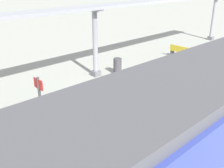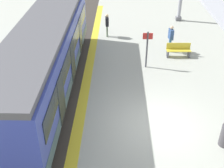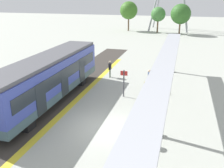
# 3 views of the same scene
# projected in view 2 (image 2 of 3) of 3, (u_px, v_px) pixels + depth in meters

# --- Properties ---
(ground_plane) EXTENTS (176.00, 176.00, 0.00)m
(ground_plane) POSITION_uv_depth(u_px,v_px,m) (156.00, 124.00, 12.78)
(ground_plane) COLOR #A7AB9F
(tactile_edge_strip) EXTENTS (0.49, 34.37, 0.01)m
(tactile_edge_strip) POSITION_uv_depth(u_px,v_px,m) (79.00, 123.00, 12.85)
(tactile_edge_strip) COLOR gold
(tactile_edge_strip) RESTS_ON ground
(trackbed) EXTENTS (3.20, 46.37, 0.01)m
(trackbed) POSITION_uv_depth(u_px,v_px,m) (37.00, 123.00, 12.88)
(trackbed) COLOR #38332D
(trackbed) RESTS_ON ground
(train_near_carriage) EXTENTS (2.65, 13.30, 3.48)m
(train_near_carriage) POSITION_uv_depth(u_px,v_px,m) (46.00, 57.00, 14.32)
(train_near_carriage) COLOR #3544A3
(train_near_carriage) RESTS_ON ground
(bench_mid_platform) EXTENTS (1.51, 0.48, 0.86)m
(bench_mid_platform) POSITION_uv_depth(u_px,v_px,m) (178.00, 50.00, 18.20)
(bench_mid_platform) COLOR gold
(bench_mid_platform) RESTS_ON ground
(platform_info_sign) EXTENTS (0.56, 0.10, 2.20)m
(platform_info_sign) POSITION_uv_depth(u_px,v_px,m) (147.00, 46.00, 16.54)
(platform_info_sign) COLOR #4C4C51
(platform_info_sign) RESTS_ON ground
(passenger_waiting_near_edge) EXTENTS (0.26, 0.50, 1.66)m
(passenger_waiting_near_edge) POSITION_uv_depth(u_px,v_px,m) (107.00, 23.00, 20.60)
(passenger_waiting_near_edge) COLOR #52624A
(passenger_waiting_near_edge) RESTS_ON ground
(passenger_by_the_benches) EXTENTS (0.29, 0.53, 1.75)m
(passenger_by_the_benches) POSITION_uv_depth(u_px,v_px,m) (171.00, 36.00, 18.47)
(passenger_by_the_benches) COLOR #2A5886
(passenger_by_the_benches) RESTS_ON ground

